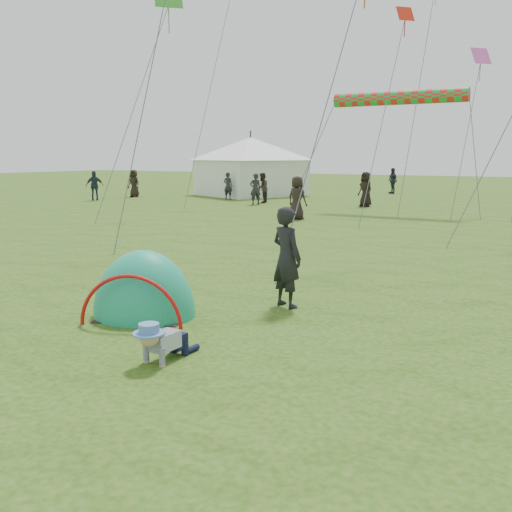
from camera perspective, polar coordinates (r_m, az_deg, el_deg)
The scene contains 18 objects.
ground at distance 8.12m, azimuth -7.86°, elevation -8.95°, with size 140.00×140.00×0.00m, color #1E4E0A.
crawling_toddler at distance 7.50m, azimuth -9.48°, elevation -8.30°, with size 0.52×0.75×0.57m, color black, non-canonical shape.
popup_tent at distance 9.70m, azimuth -11.07°, elevation -5.88°, with size 1.71×1.41×2.21m, color #149B49.
standing_adult at distance 9.91m, azimuth 3.08°, elevation -0.12°, with size 0.64×0.42×1.77m, color black.
event_marquee at distance 37.88m, azimuth -0.55°, elevation 9.15°, with size 5.90×5.90×4.06m, color white, non-canonical shape.
crowd_person_0 at distance 34.42m, azimuth -2.81°, elevation 7.01°, with size 0.59×0.39×1.61m, color #232428.
crowd_person_1 at distance 44.48m, azimuth 0.37°, elevation 7.75°, with size 0.81×0.63×1.67m, color #403527.
crowd_person_4 at distance 30.10m, azimuth 10.90°, elevation 6.58°, with size 0.87×0.57×1.79m, color black.
crowd_person_6 at distance 30.76m, azimuth -0.06°, elevation 6.71°, with size 0.61×0.40×1.67m, color #232427.
crowd_person_7 at distance 31.98m, azimuth 0.63°, elevation 6.84°, with size 0.81×0.63×1.66m, color #332725.
crowd_person_8 at distance 34.96m, azimuth -15.83°, elevation 6.78°, with size 1.01×0.42×1.72m, color #243441.
crowd_person_10 at distance 37.19m, azimuth -12.11°, elevation 7.11°, with size 0.84×0.55×1.72m, color black.
crowd_person_11 at distance 37.33m, azimuth 2.95°, elevation 7.29°, with size 1.55×0.49×1.67m, color #253943.
crowd_person_14 at distance 40.88m, azimuth 13.50°, elevation 7.34°, with size 1.04×0.43×1.77m, color #262D3C.
crowd_person_16 at distance 23.71m, azimuth 4.13°, elevation 5.83°, with size 0.87×0.57×1.78m, color black.
rainbow_tube_kite at distance 27.60m, azimuth 14.09°, elevation 15.11°, with size 0.64×0.64×6.08m, color red.
diamond_kite_0 at distance 26.29m, azimuth 14.70°, elevation 22.39°, with size 0.72×0.72×0.00m, color red.
diamond_kite_5 at distance 29.43m, azimuth 21.58°, elevation 18.12°, with size 0.89×0.89×0.00m, color #D653B1.
Camera 1 is at (4.68, -6.09, 2.63)m, focal length 40.00 mm.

